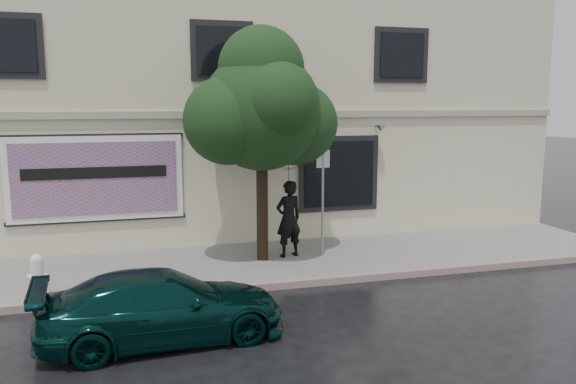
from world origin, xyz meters
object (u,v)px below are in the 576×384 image
object	(u,v)px
pedestrian	(289,219)
street_tree	(262,112)
car	(163,306)
fire_hydrant	(38,277)

from	to	relation	value
pedestrian	street_tree	distance (m)	2.68
car	pedestrian	size ratio (longest dim) A/B	2.12
car	fire_hydrant	distance (m)	3.22
street_tree	fire_hydrant	bearing A→B (deg)	-162.91
car	street_tree	xyz separation A→B (m)	(2.55, 3.78, 3.11)
car	street_tree	world-z (taller)	street_tree
pedestrian	fire_hydrant	bearing A→B (deg)	0.22
pedestrian	fire_hydrant	xyz separation A→B (m)	(-5.48, -1.57, -0.52)
fire_hydrant	street_tree	bearing A→B (deg)	19.44
pedestrian	street_tree	bearing A→B (deg)	-7.76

